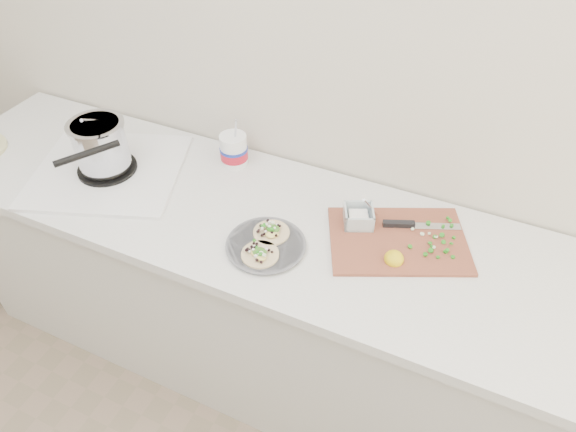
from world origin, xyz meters
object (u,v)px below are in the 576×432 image
at_px(stove, 103,154).
at_px(taco_plate, 266,243).
at_px(tub, 234,148).
at_px(cutboard, 396,235).

distance_m(stove, taco_plate, 0.71).
xyz_separation_m(stove, taco_plate, (0.70, -0.10, -0.07)).
distance_m(tub, cutboard, 0.68).
bearing_deg(tub, cutboard, -12.16).
relative_size(stove, cutboard, 1.28).
height_order(taco_plate, cutboard, cutboard).
bearing_deg(taco_plate, stove, 171.77).
bearing_deg(cutboard, taco_plate, -174.66).
distance_m(stove, tub, 0.47).
relative_size(tub, cutboard, 0.45).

